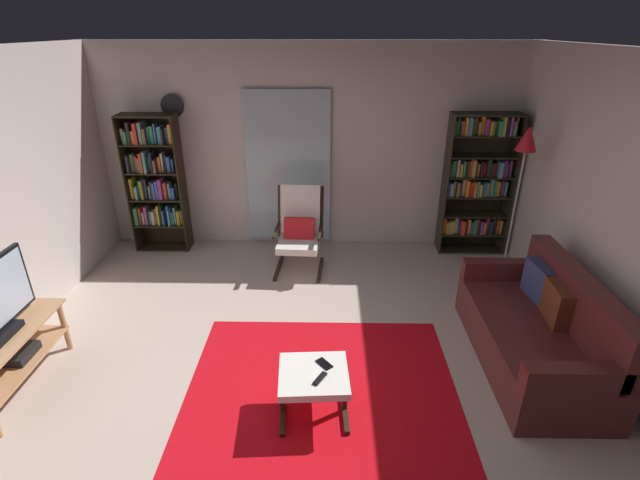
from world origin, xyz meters
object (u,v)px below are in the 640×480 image
bookshelf_near_sofa (477,181)px  cell_phone (324,364)px  tv_remote (320,378)px  leather_sofa (539,332)px  floor_lamp_by_shelf (525,154)px  tv_stand (9,353)px  ottoman (314,380)px  wall_clock (172,106)px  lounge_armchair (299,227)px  bookshelf_near_tv (154,179)px

bookshelf_near_sofa → cell_phone: (-1.92, -2.86, -0.56)m
bookshelf_near_sofa → tv_remote: bookshelf_near_sofa is taller
leather_sofa → floor_lamp_by_shelf: 1.92m
tv_stand → tv_remote: size_ratio=7.81×
tv_stand → leather_sofa: 4.46m
leather_sofa → ottoman: size_ratio=3.16×
leather_sofa → wall_clock: wall_clock is taller
floor_lamp_by_shelf → wall_clock: wall_clock is taller
lounge_armchair → tv_remote: lounge_armchair is taller
tv_remote → wall_clock: wall_clock is taller
floor_lamp_by_shelf → wall_clock: 4.14m
tv_remote → floor_lamp_by_shelf: 3.26m
bookshelf_near_sofa → tv_remote: (-1.95, -3.02, -0.55)m
ottoman → tv_remote: 0.12m
tv_stand → floor_lamp_by_shelf: bearing=22.0°
lounge_armchair → floor_lamp_by_shelf: bearing=-6.5°
ottoman → leather_sofa: bearing=18.5°
floor_lamp_by_shelf → bookshelf_near_tv: bearing=169.4°
leather_sofa → lounge_armchair: size_ratio=1.70×
tv_stand → tv_remote: bearing=-7.3°
floor_lamp_by_shelf → bookshelf_near_sofa: bearing=102.6°
tv_remote → cell_phone: bearing=110.4°
bookshelf_near_tv → bookshelf_near_sofa: (4.12, 0.01, -0.01)m
bookshelf_near_tv → leather_sofa: bookshelf_near_tv is taller
tv_stand → cell_phone: 2.57m
wall_clock → bookshelf_near_tv: bearing=-148.2°
ottoman → floor_lamp_by_shelf: floor_lamp_by_shelf is taller
lounge_armchair → ottoman: 2.43m
ottoman → cell_phone: (0.08, 0.09, 0.07)m
floor_lamp_by_shelf → tv_stand: bearing=-158.0°
floor_lamp_by_shelf → lounge_armchair: bearing=173.5°
wall_clock → tv_stand: bearing=-102.8°
tv_remote → floor_lamp_by_shelf: (2.13, 2.21, 1.11)m
wall_clock → bookshelf_near_sofa: bearing=-2.6°
ottoman → tv_remote: size_ratio=3.81×
ottoman → wall_clock: wall_clock is taller
ottoman → floor_lamp_by_shelf: (2.18, 2.13, 1.19)m
lounge_armchair → wall_clock: size_ratio=3.53×
tv_stand → bookshelf_near_tv: (0.35, 2.69, 0.63)m
lounge_armchair → tv_remote: size_ratio=7.10×
bookshelf_near_sofa → lounge_armchair: bearing=-166.4°
leather_sofa → bookshelf_near_tv: bearing=150.8°
bookshelf_near_tv → ottoman: 3.69m
leather_sofa → bookshelf_near_sofa: bearing=89.2°
tv_remote → cell_phone: size_ratio=1.03×
leather_sofa → floor_lamp_by_shelf: size_ratio=0.96×
tv_stand → wall_clock: bearing=77.2°
tv_stand → bookshelf_near_tv: bookshelf_near_tv is taller
lounge_armchair → bookshelf_near_tv: bearing=164.2°
bookshelf_near_tv → tv_remote: size_ratio=12.38×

